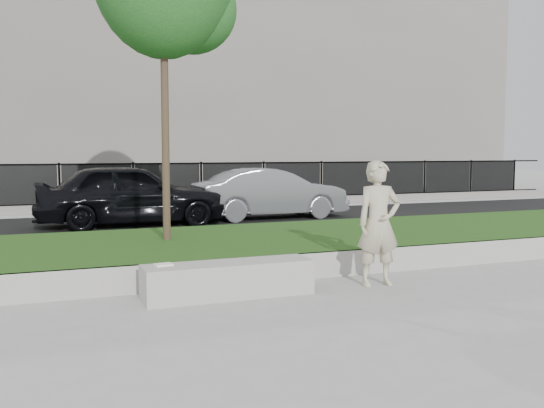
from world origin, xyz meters
name	(u,v)px	position (x,y,z in m)	size (l,w,h in m)	color
ground	(321,295)	(0.00, 0.00, 0.00)	(90.00, 90.00, 0.00)	gray
grass_bank	(247,248)	(0.00, 3.00, 0.20)	(34.00, 4.00, 0.40)	#15390E
grass_kerb	(290,267)	(0.00, 1.04, 0.20)	(34.00, 0.08, 0.40)	gray
street	(178,224)	(0.00, 8.50, 0.02)	(34.00, 7.00, 0.04)	black
far_pavement	(147,208)	(0.00, 13.00, 0.06)	(34.00, 3.00, 0.12)	gray
iron_fence	(153,196)	(0.00, 12.00, 0.54)	(32.00, 0.30, 1.50)	slate
building_facade	(116,81)	(0.00, 20.00, 5.00)	(34.00, 10.00, 10.00)	slate
stone_bench	(228,279)	(-1.19, 0.40, 0.24)	(2.30, 0.58, 0.47)	gray
man	(379,223)	(1.06, 0.25, 0.91)	(0.67, 0.44, 1.83)	#BDB191
book	(164,265)	(-2.05, 0.49, 0.48)	(0.23, 0.17, 0.03)	white
car_dark	(131,194)	(-1.21, 8.54, 0.86)	(1.93, 4.79, 1.63)	black
car_silver	(271,193)	(2.77, 8.78, 0.76)	(1.52, 4.35, 1.43)	gray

